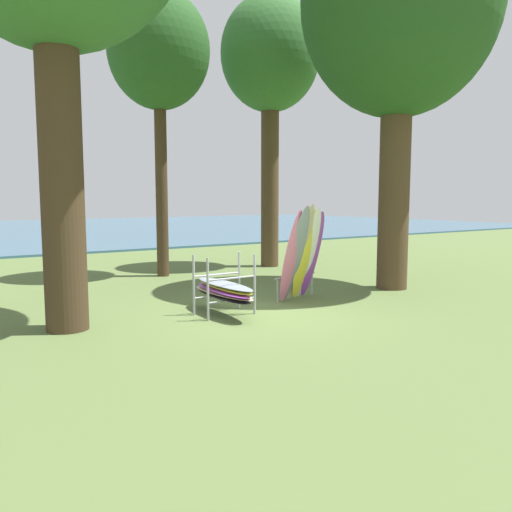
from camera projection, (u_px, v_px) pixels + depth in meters
ground_plane at (256, 313)px, 10.92m from camera, size 80.00×80.00×0.00m
lake_water at (7, 231)px, 37.06m from camera, size 80.00×36.00×0.10m
tree_foreground_right at (400, 6)px, 13.15m from camera, size 5.01×5.01×10.22m
tree_mid_behind at (159, 53)px, 15.42m from camera, size 3.03×3.03×8.51m
tree_far_left_back at (270, 60)px, 17.70m from camera, size 3.38×3.38×9.22m
leaning_board_pile at (302, 255)px, 12.21m from camera, size 1.53×1.01×2.28m
board_storage_rack at (224, 290)px, 10.74m from camera, size 1.15×2.13×1.25m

